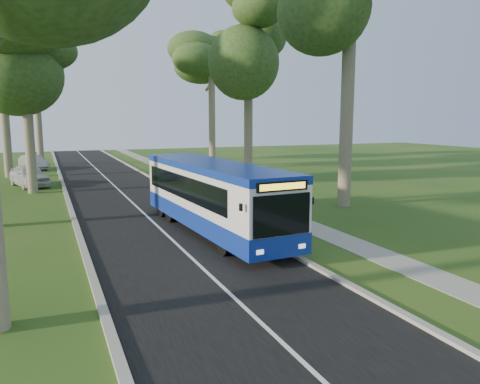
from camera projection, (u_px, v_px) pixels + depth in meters
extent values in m
plane|color=#234816|center=(274.00, 246.00, 18.45)|extent=(120.00, 120.00, 0.00)
cube|color=black|center=(138.00, 208.00, 26.22)|extent=(7.00, 100.00, 0.02)
cube|color=#9E9B93|center=(197.00, 203.00, 27.55)|extent=(0.25, 100.00, 0.12)
cube|color=#9E9B93|center=(72.00, 212.00, 24.87)|extent=(0.25, 100.00, 0.12)
cube|color=white|center=(138.00, 207.00, 26.22)|extent=(0.12, 100.00, 0.00)
cube|color=gray|center=(244.00, 200.00, 28.70)|extent=(1.50, 100.00, 0.02)
cube|color=white|center=(213.00, 194.00, 20.52)|extent=(3.14, 11.67, 2.74)
cube|color=navy|center=(213.00, 216.00, 20.68)|extent=(3.17, 11.70, 0.77)
cube|color=navy|center=(213.00, 166.00, 20.33)|extent=(3.17, 11.70, 0.31)
cube|color=black|center=(272.00, 216.00, 15.23)|extent=(2.16, 0.19, 1.39)
cube|color=yellow|center=(273.00, 187.00, 15.05)|extent=(1.73, 0.13, 0.21)
cube|color=black|center=(271.00, 255.00, 15.51)|extent=(2.31, 0.27, 0.29)
cylinder|color=black|center=(218.00, 242.00, 17.06)|extent=(0.33, 1.02, 1.00)
cylinder|color=black|center=(271.00, 237.00, 17.88)|extent=(0.33, 1.02, 1.00)
cylinder|color=black|center=(170.00, 209.00, 23.36)|extent=(0.33, 1.02, 1.00)
cylinder|color=black|center=(211.00, 206.00, 24.19)|extent=(0.33, 1.02, 1.00)
cylinder|color=gray|center=(278.00, 213.00, 18.62)|extent=(0.08, 0.08, 2.49)
cube|color=navy|center=(278.00, 191.00, 18.48)|extent=(0.10, 0.35, 0.62)
cylinder|color=yellow|center=(278.00, 187.00, 18.44)|extent=(0.05, 0.22, 0.22)
cube|color=white|center=(278.00, 208.00, 18.59)|extent=(0.10, 0.30, 0.40)
cube|color=black|center=(274.00, 198.00, 22.87)|extent=(0.10, 0.10, 2.21)
cube|color=black|center=(255.00, 192.00, 24.93)|extent=(0.10, 0.10, 2.21)
cube|color=black|center=(254.00, 173.00, 23.51)|extent=(1.76, 2.85, 0.11)
cube|color=silver|center=(265.00, 193.00, 23.91)|extent=(0.30, 2.25, 1.77)
cube|color=black|center=(265.00, 199.00, 22.56)|extent=(0.94, 0.25, 1.95)
cube|color=white|center=(265.00, 200.00, 22.48)|extent=(0.75, 0.11, 1.73)
cube|color=black|center=(257.00, 208.00, 24.14)|extent=(0.52, 1.62, 0.05)
cylinder|color=black|center=(265.00, 215.00, 22.09)|extent=(0.49, 0.49, 0.88)
cylinder|color=black|center=(265.00, 206.00, 22.02)|extent=(0.53, 0.53, 0.05)
imported|color=silver|center=(29.00, 175.00, 34.35)|extent=(3.22, 5.11, 1.62)
imported|color=#A0A2A7|center=(34.00, 163.00, 45.32)|extent=(2.95, 4.56, 1.42)
cylinder|color=#7A6B56|center=(28.00, 120.00, 30.65)|extent=(0.64, 0.64, 9.69)
ellipsoid|color=#24451A|center=(22.00, 39.00, 29.84)|extent=(5.20, 5.20, 6.64)
cylinder|color=#7A6B56|center=(4.00, 108.00, 38.84)|extent=(0.69, 0.69, 11.55)
cylinder|color=#7A6B56|center=(38.00, 115.00, 48.99)|extent=(0.66, 0.66, 10.51)
ellipsoid|color=#24451A|center=(34.00, 61.00, 48.12)|extent=(5.20, 5.20, 7.21)
cylinder|color=#7A6B56|center=(348.00, 90.00, 25.76)|extent=(0.73, 0.73, 13.01)
cylinder|color=#7A6B56|center=(248.00, 110.00, 36.56)|extent=(0.68, 0.68, 11.22)
ellipsoid|color=#24451A|center=(249.00, 31.00, 35.63)|extent=(5.20, 5.20, 7.69)
cylinder|color=#7A6B56|center=(212.00, 113.00, 47.97)|extent=(0.67, 0.67, 10.96)
ellipsoid|color=#24451A|center=(211.00, 55.00, 47.06)|extent=(5.20, 5.20, 7.52)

